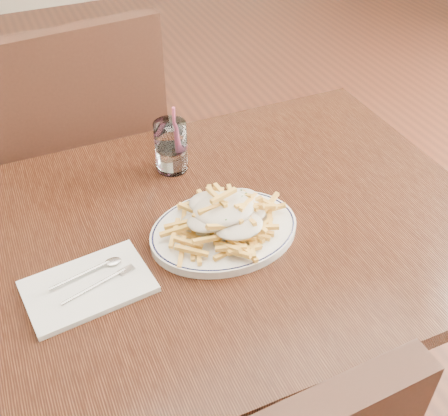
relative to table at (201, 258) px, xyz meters
name	(u,v)px	position (x,y,z in m)	size (l,w,h in m)	color
table	(201,258)	(0.00, 0.00, 0.00)	(1.20, 0.80, 0.75)	black
chair_far	(79,160)	(-0.14, 0.62, -0.10)	(0.51, 0.51, 1.01)	black
fries_plate	(224,231)	(0.04, -0.03, 0.09)	(0.32, 0.28, 0.02)	white
loaded_fries	(224,213)	(0.04, -0.03, 0.14)	(0.26, 0.22, 0.07)	#EAB547
napkin	(88,286)	(-0.24, -0.06, 0.08)	(0.22, 0.14, 0.01)	white
cutlery	(87,281)	(-0.24, -0.06, 0.09)	(0.16, 0.09, 0.01)	silver
water_glass	(171,149)	(0.02, 0.23, 0.13)	(0.07, 0.07, 0.16)	white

